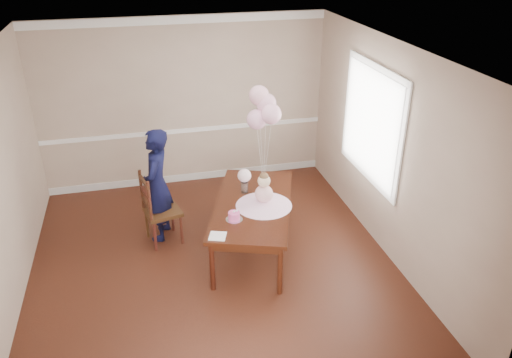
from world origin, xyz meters
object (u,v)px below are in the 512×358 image
at_px(birthday_cake, 234,216).
at_px(dining_chair_seat, 163,211).
at_px(woman, 157,185).
at_px(dining_table_top, 253,205).

bearing_deg(birthday_cake, dining_chair_seat, 134.22).
relative_size(birthday_cake, dining_chair_seat, 0.32).
relative_size(birthday_cake, woman, 0.09).
height_order(dining_chair_seat, woman, woman).
height_order(dining_table_top, birthday_cake, birthday_cake).
distance_m(dining_table_top, woman, 1.32).
bearing_deg(woman, birthday_cake, 58.49).
height_order(birthday_cake, woman, woman).
xyz_separation_m(dining_table_top, dining_chair_seat, (-1.13, 0.49, -0.23)).
bearing_deg(dining_chair_seat, woman, 89.43).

